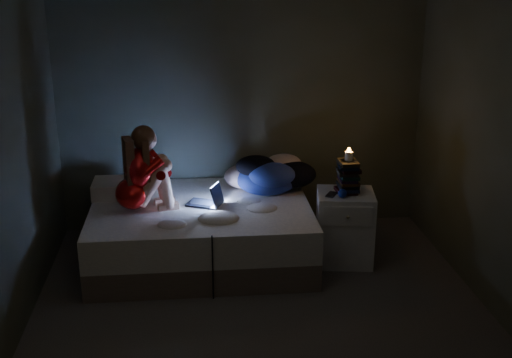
{
  "coord_description": "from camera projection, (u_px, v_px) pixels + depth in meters",
  "views": [
    {
      "loc": [
        -0.5,
        -4.41,
        2.67
      ],
      "look_at": [
        0.05,
        1.0,
        0.8
      ],
      "focal_mm": 45.87,
      "sensor_mm": 36.0,
      "label": 1
    }
  ],
  "objects": [
    {
      "name": "wall_back",
      "position": [
        242.0,
        101.0,
        6.44
      ],
      "size": [
        3.6,
        0.02,
        2.6
      ],
      "primitive_type": "cube",
      "color": "#353929",
      "rests_on": "ground"
    },
    {
      "name": "book_stack",
      "position": [
        348.0,
        176.0,
        5.78
      ],
      "size": [
        0.19,
        0.25,
        0.3
      ],
      "primitive_type": null,
      "color": "black",
      "rests_on": "nightstand"
    },
    {
      "name": "phone",
      "position": [
        333.0,
        195.0,
        5.73
      ],
      "size": [
        0.12,
        0.16,
        0.01
      ],
      "primitive_type": "cube",
      "rotation": [
        0.0,
        0.0,
        -0.38
      ],
      "color": "black",
      "rests_on": "nightstand"
    },
    {
      "name": "blue_orb",
      "position": [
        345.0,
        194.0,
        5.67
      ],
      "size": [
        0.08,
        0.08,
        0.08
      ],
      "primitive_type": "sphere",
      "color": "navy",
      "rests_on": "nightstand"
    },
    {
      "name": "laptop",
      "position": [
        204.0,
        194.0,
        5.85
      ],
      "size": [
        0.36,
        0.31,
        0.21
      ],
      "primitive_type": null,
      "rotation": [
        0.0,
        0.0,
        -0.41
      ],
      "color": "black",
      "rests_on": "bed"
    },
    {
      "name": "candle",
      "position": [
        349.0,
        156.0,
        5.72
      ],
      "size": [
        0.07,
        0.07,
        0.08
      ],
      "primitive_type": "cylinder",
      "color": "beige",
      "rests_on": "book_stack"
    },
    {
      "name": "clothes_pile",
      "position": [
        267.0,
        172.0,
        6.17
      ],
      "size": [
        0.68,
        0.58,
        0.37
      ],
      "primitive_type": null,
      "rotation": [
        0.0,
        0.0,
        -0.14
      ],
      "color": "navy",
      "rests_on": "bed"
    },
    {
      "name": "floor",
      "position": [
        263.0,
        319.0,
        5.07
      ],
      "size": [
        3.6,
        3.8,
        0.02
      ],
      "primitive_type": "cube",
      "color": "#3B3836",
      "rests_on": "ground"
    },
    {
      "name": "wall_right",
      "position": [
        507.0,
        151.0,
        4.82
      ],
      "size": [
        0.02,
        3.8,
        2.6
      ],
      "primitive_type": "cube",
      "color": "#353929",
      "rests_on": "ground"
    },
    {
      "name": "woman",
      "position": [
        132.0,
        169.0,
        5.62
      ],
      "size": [
        0.54,
        0.42,
        0.76
      ],
      "primitive_type": null,
      "rotation": [
        0.0,
        0.0,
        0.26
      ],
      "color": "#AA1713",
      "rests_on": "bed"
    },
    {
      "name": "pillow",
      "position": [
        121.0,
        188.0,
        6.09
      ],
      "size": [
        0.5,
        0.36,
        0.14
      ],
      "primitive_type": "cube",
      "color": "white",
      "rests_on": "bed"
    },
    {
      "name": "wall_front",
      "position": [
        311.0,
        287.0,
        2.85
      ],
      "size": [
        3.6,
        0.02,
        2.6
      ],
      "primitive_type": "cube",
      "color": "#353929",
      "rests_on": "ground"
    },
    {
      "name": "nightstand",
      "position": [
        345.0,
        227.0,
        5.92
      ],
      "size": [
        0.56,
        0.51,
        0.66
      ],
      "primitive_type": "cube",
      "rotation": [
        0.0,
        0.0,
        -0.14
      ],
      "color": "silver",
      "rests_on": "ground"
    },
    {
      "name": "bed",
      "position": [
        201.0,
        232.0,
        5.97
      ],
      "size": [
        1.96,
        1.47,
        0.54
      ],
      "primitive_type": null,
      "color": "#B7B3AE",
      "rests_on": "ground"
    },
    {
      "name": "wall_left",
      "position": [
        1.0,
        166.0,
        4.47
      ],
      "size": [
        0.02,
        3.8,
        2.6
      ],
      "primitive_type": "cube",
      "color": "#353929",
      "rests_on": "ground"
    }
  ]
}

